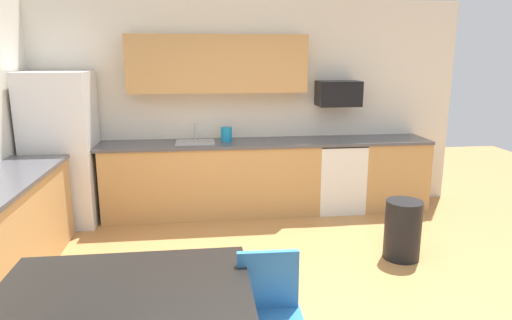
# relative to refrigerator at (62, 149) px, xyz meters

# --- Properties ---
(ground_plane) EXTENTS (12.00, 12.00, 0.00)m
(ground_plane) POSITION_rel_refrigerator_xyz_m (2.18, -2.22, -0.91)
(ground_plane) COLOR #B77F47
(wall_back) EXTENTS (5.80, 0.10, 2.70)m
(wall_back) POSITION_rel_refrigerator_xyz_m (2.18, 0.43, 0.44)
(wall_back) COLOR silver
(wall_back) RESTS_ON ground
(cabinet_run_back) EXTENTS (2.69, 0.60, 0.90)m
(cabinet_run_back) POSITION_rel_refrigerator_xyz_m (1.78, 0.08, -0.46)
(cabinet_run_back) COLOR tan
(cabinet_run_back) RESTS_ON ground
(cabinet_run_back_right) EXTENTS (0.86, 0.60, 0.90)m
(cabinet_run_back_right) POSITION_rel_refrigerator_xyz_m (4.15, 0.08, -0.46)
(cabinet_run_back_right) COLOR tan
(cabinet_run_back_right) RESTS_ON ground
(cabinet_run_left) EXTENTS (0.60, 2.00, 0.90)m
(cabinet_run_left) POSITION_rel_refrigerator_xyz_m (-0.12, -1.42, -0.46)
(cabinet_run_left) COLOR tan
(cabinet_run_left) RESTS_ON ground
(countertop_back) EXTENTS (4.80, 0.64, 0.04)m
(countertop_back) POSITION_rel_refrigerator_xyz_m (2.18, 0.08, 0.01)
(countertop_back) COLOR #4C4C51
(countertop_back) RESTS_ON cabinet_run_back
(countertop_left) EXTENTS (0.64, 2.00, 0.04)m
(countertop_left) POSITION_rel_refrigerator_xyz_m (-0.12, -1.42, 0.01)
(countertop_left) COLOR #4C4C51
(countertop_left) RESTS_ON cabinet_run_left
(upper_cabinets_back) EXTENTS (2.20, 0.34, 0.70)m
(upper_cabinets_back) POSITION_rel_refrigerator_xyz_m (1.88, 0.21, 0.99)
(upper_cabinets_back) COLOR tan
(refrigerator) EXTENTS (0.76, 0.70, 1.82)m
(refrigerator) POSITION_rel_refrigerator_xyz_m (0.00, 0.00, 0.00)
(refrigerator) COLOR white
(refrigerator) RESTS_ON ground
(oven_range) EXTENTS (0.60, 0.60, 0.91)m
(oven_range) POSITION_rel_refrigerator_xyz_m (3.42, 0.08, -0.46)
(oven_range) COLOR white
(oven_range) RESTS_ON ground
(microwave) EXTENTS (0.54, 0.36, 0.32)m
(microwave) POSITION_rel_refrigerator_xyz_m (3.42, 0.18, 0.61)
(microwave) COLOR black
(sink_basin) EXTENTS (0.48, 0.40, 0.14)m
(sink_basin) POSITION_rel_refrigerator_xyz_m (1.58, 0.08, -0.03)
(sink_basin) COLOR #A5A8AD
(sink_basin) RESTS_ON countertop_back
(sink_faucet) EXTENTS (0.02, 0.02, 0.24)m
(sink_faucet) POSITION_rel_refrigerator_xyz_m (1.58, 0.26, 0.13)
(sink_faucet) COLOR #B2B5BA
(sink_faucet) RESTS_ON countertop_back
(dining_table) EXTENTS (1.40, 0.90, 0.76)m
(dining_table) POSITION_rel_refrigerator_xyz_m (1.20, -3.17, -0.21)
(dining_table) COLOR black
(dining_table) RESTS_ON ground
(chair_near_table) EXTENTS (0.41, 0.41, 0.85)m
(chair_near_table) POSITION_rel_refrigerator_xyz_m (2.03, -3.13, -0.41)
(chair_near_table) COLOR #2D72B7
(chair_near_table) RESTS_ON ground
(trash_bin) EXTENTS (0.36, 0.36, 0.60)m
(trash_bin) POSITION_rel_refrigerator_xyz_m (3.63, -1.48, -0.61)
(trash_bin) COLOR black
(trash_bin) RESTS_ON ground
(kettle) EXTENTS (0.14, 0.14, 0.20)m
(kettle) POSITION_rel_refrigerator_xyz_m (1.97, 0.13, 0.11)
(kettle) COLOR #198CBF
(kettle) RESTS_ON countertop_back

